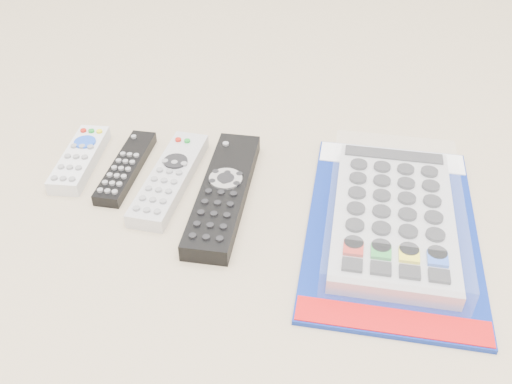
# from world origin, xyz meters

# --- Properties ---
(remote_small_grey) EXTENTS (0.05, 0.15, 0.02)m
(remote_small_grey) POSITION_xyz_m (-0.23, 0.07, 0.01)
(remote_small_grey) COLOR silver
(remote_small_grey) RESTS_ON ground
(remote_slim_black) EXTENTS (0.04, 0.16, 0.02)m
(remote_slim_black) POSITION_xyz_m (-0.16, 0.06, 0.01)
(remote_slim_black) COLOR black
(remote_slim_black) RESTS_ON ground
(remote_silver_dvd) EXTENTS (0.07, 0.20, 0.02)m
(remote_silver_dvd) POSITION_xyz_m (-0.09, 0.04, 0.01)
(remote_silver_dvd) COLOR #B6B6BB
(remote_silver_dvd) RESTS_ON ground
(remote_large_black) EXTENTS (0.06, 0.24, 0.03)m
(remote_large_black) POSITION_xyz_m (-0.01, 0.02, 0.01)
(remote_large_black) COLOR black
(remote_large_black) RESTS_ON ground
(jumbo_remote_packaged) EXTENTS (0.22, 0.35, 0.05)m
(jumbo_remote_packaged) POSITION_xyz_m (0.21, -0.00, 0.02)
(jumbo_remote_packaged) COLOR navy
(jumbo_remote_packaged) RESTS_ON ground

